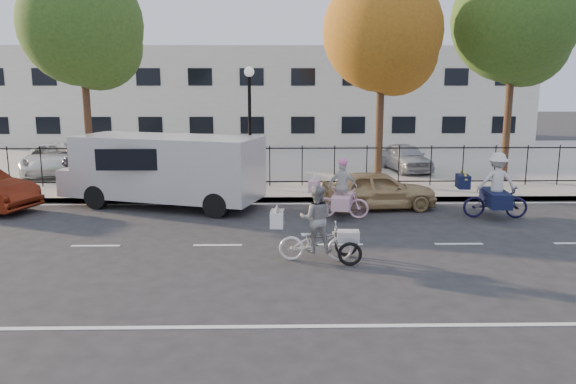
{
  "coord_description": "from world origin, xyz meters",
  "views": [
    {
      "loc": [
        1.49,
        -13.36,
        4.0
      ],
      "look_at": [
        1.76,
        1.2,
        1.1
      ],
      "focal_mm": 35.0,
      "sensor_mm": 36.0,
      "label": 1
    }
  ],
  "objects_px": {
    "white_van": "(165,168)",
    "gold_sedan": "(378,190)",
    "lot_car_b": "(52,158)",
    "bull_bike": "(495,192)",
    "zebra_trike": "(316,232)",
    "unicorn_bike": "(341,196)",
    "lamppost": "(250,106)",
    "lot_car_c": "(189,155)",
    "lot_car_d": "(405,157)",
    "pedestrian": "(71,170)"
  },
  "relations": [
    {
      "from": "lamppost",
      "to": "zebra_trike",
      "type": "xyz_separation_m",
      "value": [
        1.85,
        -8.03,
        -2.44
      ]
    },
    {
      "from": "white_van",
      "to": "lot_car_c",
      "type": "distance_m",
      "value": 6.31
    },
    {
      "from": "white_van",
      "to": "lot_car_c",
      "type": "relative_size",
      "value": 1.67
    },
    {
      "from": "white_van",
      "to": "bull_bike",
      "type": "bearing_deg",
      "value": 8.23
    },
    {
      "from": "pedestrian",
      "to": "lot_car_c",
      "type": "xyz_separation_m",
      "value": [
        3.42,
        4.62,
        -0.09
      ]
    },
    {
      "from": "lot_car_d",
      "to": "pedestrian",
      "type": "bearing_deg",
      "value": -170.91
    },
    {
      "from": "bull_bike",
      "to": "white_van",
      "type": "relative_size",
      "value": 0.31
    },
    {
      "from": "white_van",
      "to": "gold_sedan",
      "type": "distance_m",
      "value": 6.83
    },
    {
      "from": "gold_sedan",
      "to": "pedestrian",
      "type": "height_order",
      "value": "pedestrian"
    },
    {
      "from": "unicorn_bike",
      "to": "white_van",
      "type": "height_order",
      "value": "white_van"
    },
    {
      "from": "white_van",
      "to": "lot_car_d",
      "type": "bearing_deg",
      "value": 52.09
    },
    {
      "from": "bull_bike",
      "to": "lot_car_b",
      "type": "relative_size",
      "value": 0.47
    },
    {
      "from": "unicorn_bike",
      "to": "white_van",
      "type": "distance_m",
      "value": 5.76
    },
    {
      "from": "white_van",
      "to": "pedestrian",
      "type": "xyz_separation_m",
      "value": [
        -3.6,
        1.67,
        -0.33
      ]
    },
    {
      "from": "zebra_trike",
      "to": "unicorn_bike",
      "type": "distance_m",
      "value": 4.12
    },
    {
      "from": "bull_bike",
      "to": "unicorn_bike",
      "type": "bearing_deg",
      "value": 94.36
    },
    {
      "from": "gold_sedan",
      "to": "lot_car_c",
      "type": "distance_m",
      "value": 9.7
    },
    {
      "from": "pedestrian",
      "to": "gold_sedan",
      "type": "bearing_deg",
      "value": 152.97
    },
    {
      "from": "pedestrian",
      "to": "lot_car_d",
      "type": "height_order",
      "value": "pedestrian"
    },
    {
      "from": "gold_sedan",
      "to": "pedestrian",
      "type": "xyz_separation_m",
      "value": [
        -10.39,
        2.11,
        0.31
      ]
    },
    {
      "from": "pedestrian",
      "to": "zebra_trike",
      "type": "bearing_deg",
      "value": 122.33
    },
    {
      "from": "lot_car_d",
      "to": "lot_car_b",
      "type": "bearing_deg",
      "value": 170.86
    },
    {
      "from": "bull_bike",
      "to": "lot_car_c",
      "type": "distance_m",
      "value": 12.95
    },
    {
      "from": "lot_car_b",
      "to": "bull_bike",
      "type": "bearing_deg",
      "value": -39.99
    },
    {
      "from": "gold_sedan",
      "to": "lamppost",
      "type": "bearing_deg",
      "value": 50.57
    },
    {
      "from": "zebra_trike",
      "to": "lot_car_c",
      "type": "relative_size",
      "value": 0.49
    },
    {
      "from": "bull_bike",
      "to": "lamppost",
      "type": "bearing_deg",
      "value": 66.04
    },
    {
      "from": "lamppost",
      "to": "bull_bike",
      "type": "distance_m",
      "value": 8.76
    },
    {
      "from": "lot_car_d",
      "to": "bull_bike",
      "type": "bearing_deg",
      "value": -94.29
    },
    {
      "from": "lot_car_b",
      "to": "lot_car_c",
      "type": "height_order",
      "value": "lot_car_c"
    },
    {
      "from": "zebra_trike",
      "to": "unicorn_bike",
      "type": "xyz_separation_m",
      "value": [
        1.01,
        3.99,
        -0.0
      ]
    },
    {
      "from": "white_van",
      "to": "lot_car_b",
      "type": "xyz_separation_m",
      "value": [
        -5.9,
        5.84,
        -0.48
      ]
    },
    {
      "from": "unicorn_bike",
      "to": "pedestrian",
      "type": "relative_size",
      "value": 1.18
    },
    {
      "from": "lot_car_b",
      "to": "lot_car_d",
      "type": "xyz_separation_m",
      "value": [
        15.04,
        0.37,
        -0.04
      ]
    },
    {
      "from": "bull_bike",
      "to": "pedestrian",
      "type": "xyz_separation_m",
      "value": [
        -13.61,
        3.37,
        0.15
      ]
    },
    {
      "from": "bull_bike",
      "to": "lot_car_d",
      "type": "relative_size",
      "value": 0.61
    },
    {
      "from": "lamppost",
      "to": "gold_sedan",
      "type": "relative_size",
      "value": 1.2
    },
    {
      "from": "gold_sedan",
      "to": "lot_car_c",
      "type": "xyz_separation_m",
      "value": [
        -6.97,
        6.74,
        0.22
      ]
    },
    {
      "from": "unicorn_bike",
      "to": "lot_car_b",
      "type": "distance_m",
      "value": 13.62
    },
    {
      "from": "white_van",
      "to": "gold_sedan",
      "type": "height_order",
      "value": "white_van"
    },
    {
      "from": "unicorn_bike",
      "to": "lot_car_c",
      "type": "xyz_separation_m",
      "value": [
        -5.67,
        7.94,
        0.17
      ]
    },
    {
      "from": "lamppost",
      "to": "gold_sedan",
      "type": "height_order",
      "value": "lamppost"
    },
    {
      "from": "pedestrian",
      "to": "bull_bike",
      "type": "bearing_deg",
      "value": 150.57
    },
    {
      "from": "zebra_trike",
      "to": "unicorn_bike",
      "type": "relative_size",
      "value": 1.11
    },
    {
      "from": "zebra_trike",
      "to": "lot_car_b",
      "type": "height_order",
      "value": "zebra_trike"
    },
    {
      "from": "white_van",
      "to": "gold_sedan",
      "type": "xyz_separation_m",
      "value": [
        6.79,
        -0.45,
        -0.64
      ]
    },
    {
      "from": "lamppost",
      "to": "unicorn_bike",
      "type": "bearing_deg",
      "value": -54.69
    },
    {
      "from": "lamppost",
      "to": "unicorn_bike",
      "type": "height_order",
      "value": "lamppost"
    },
    {
      "from": "lot_car_c",
      "to": "zebra_trike",
      "type": "bearing_deg",
      "value": -58.14
    },
    {
      "from": "white_van",
      "to": "gold_sedan",
      "type": "bearing_deg",
      "value": 14.12
    }
  ]
}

